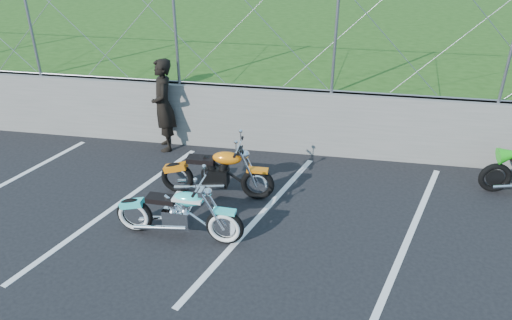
# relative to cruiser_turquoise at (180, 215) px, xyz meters

# --- Properties ---
(ground) EXTENTS (90.00, 90.00, 0.00)m
(ground) POSITION_rel_cruiser_turquoise_xyz_m (1.06, -0.34, -0.40)
(ground) COLOR black
(ground) RESTS_ON ground
(retaining_wall) EXTENTS (30.00, 0.22, 1.30)m
(retaining_wall) POSITION_rel_cruiser_turquoise_xyz_m (1.06, 3.16, 0.25)
(retaining_wall) COLOR slate
(retaining_wall) RESTS_ON ground
(grass_field) EXTENTS (30.00, 20.00, 1.30)m
(grass_field) POSITION_rel_cruiser_turquoise_xyz_m (1.06, 13.16, 0.25)
(grass_field) COLOR #214713
(grass_field) RESTS_ON ground
(chain_link_fence) EXTENTS (28.00, 0.03, 2.00)m
(chain_link_fence) POSITION_rel_cruiser_turquoise_xyz_m (1.06, 3.16, 1.90)
(chain_link_fence) COLOR gray
(chain_link_fence) RESTS_ON retaining_wall
(parking_lines) EXTENTS (18.29, 4.31, 0.01)m
(parking_lines) POSITION_rel_cruiser_turquoise_xyz_m (2.26, 0.66, -0.40)
(parking_lines) COLOR silver
(parking_lines) RESTS_ON ground
(cruiser_turquoise) EXTENTS (2.03, 0.64, 1.01)m
(cruiser_turquoise) POSITION_rel_cruiser_turquoise_xyz_m (0.00, 0.00, 0.00)
(cruiser_turquoise) COLOR black
(cruiser_turquoise) RESTS_ON ground
(naked_orange) EXTENTS (1.99, 0.68, 0.99)m
(naked_orange) POSITION_rel_cruiser_turquoise_xyz_m (0.28, 1.25, 0.02)
(naked_orange) COLOR black
(naked_orange) RESTS_ON ground
(person_standing) EXTENTS (0.68, 0.81, 1.88)m
(person_standing) POSITION_rel_cruiser_turquoise_xyz_m (-1.21, 2.86, 0.54)
(person_standing) COLOR black
(person_standing) RESTS_ON ground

